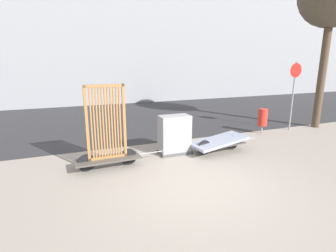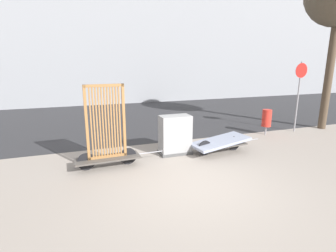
{
  "view_description": "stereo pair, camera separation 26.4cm",
  "coord_description": "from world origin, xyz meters",
  "px_view_note": "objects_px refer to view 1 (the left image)",
  "views": [
    {
      "loc": [
        -2.64,
        -4.82,
        2.71
      ],
      "look_at": [
        0.0,
        1.77,
        0.99
      ],
      "focal_mm": 28.0,
      "sensor_mm": 36.0,
      "label": 1
    },
    {
      "loc": [
        -2.39,
        -4.92,
        2.71
      ],
      "look_at": [
        0.0,
        1.77,
        0.99
      ],
      "focal_mm": 28.0,
      "sensor_mm": 36.0,
      "label": 2
    }
  ],
  "objects_px": {
    "utility_cabinet": "(174,136)",
    "trash_bin": "(263,117)",
    "bike_cart_with_bedframe": "(107,140)",
    "bike_cart_with_mattress": "(219,142)",
    "sign_post": "(294,87)"
  },
  "relations": [
    {
      "from": "bike_cart_with_mattress",
      "to": "bike_cart_with_bedframe",
      "type": "bearing_deg",
      "value": 174.13
    },
    {
      "from": "bike_cart_with_mattress",
      "to": "utility_cabinet",
      "type": "height_order",
      "value": "utility_cabinet"
    },
    {
      "from": "bike_cart_with_mattress",
      "to": "sign_post",
      "type": "relative_size",
      "value": 0.89
    },
    {
      "from": "bike_cart_with_bedframe",
      "to": "bike_cart_with_mattress",
      "type": "bearing_deg",
      "value": -2.13
    },
    {
      "from": "utility_cabinet",
      "to": "trash_bin",
      "type": "distance_m",
      "value": 4.17
    },
    {
      "from": "bike_cart_with_bedframe",
      "to": "utility_cabinet",
      "type": "distance_m",
      "value": 2.12
    },
    {
      "from": "bike_cart_with_mattress",
      "to": "trash_bin",
      "type": "relative_size",
      "value": 2.52
    },
    {
      "from": "trash_bin",
      "to": "sign_post",
      "type": "distance_m",
      "value": 1.82
    },
    {
      "from": "bike_cart_with_mattress",
      "to": "trash_bin",
      "type": "distance_m",
      "value": 3.05
    },
    {
      "from": "trash_bin",
      "to": "sign_post",
      "type": "relative_size",
      "value": 0.35
    },
    {
      "from": "trash_bin",
      "to": "sign_post",
      "type": "xyz_separation_m",
      "value": [
        1.42,
        -0.01,
        1.13
      ]
    },
    {
      "from": "bike_cart_with_mattress",
      "to": "utility_cabinet",
      "type": "relative_size",
      "value": 2.08
    },
    {
      "from": "bike_cart_with_bedframe",
      "to": "utility_cabinet",
      "type": "height_order",
      "value": "bike_cart_with_bedframe"
    },
    {
      "from": "bike_cart_with_mattress",
      "to": "utility_cabinet",
      "type": "bearing_deg",
      "value": 156.92
    },
    {
      "from": "bike_cart_with_bedframe",
      "to": "utility_cabinet",
      "type": "bearing_deg",
      "value": 9.09
    }
  ]
}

